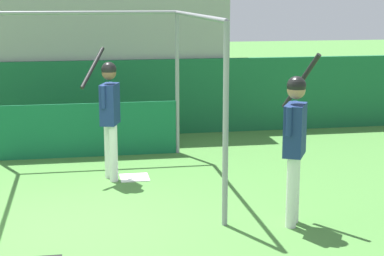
% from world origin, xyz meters
% --- Properties ---
extents(ground_plane, '(60.00, 60.00, 0.00)m').
position_xyz_m(ground_plane, '(0.00, 0.00, 0.00)').
color(ground_plane, '#477F38').
extents(outfield_wall, '(24.00, 0.12, 1.52)m').
position_xyz_m(outfield_wall, '(0.00, 5.14, 0.76)').
color(outfield_wall, '#196038').
rests_on(outfield_wall, ground).
extents(bleacher_section, '(6.50, 4.00, 3.60)m').
position_xyz_m(bleacher_section, '(0.00, 7.20, 1.79)').
color(bleacher_section, '#9E9E99').
rests_on(bleacher_section, ground).
extents(batting_cage, '(3.23, 3.81, 2.51)m').
position_xyz_m(batting_cage, '(0.33, 2.68, 1.16)').
color(batting_cage, gray).
rests_on(batting_cage, ground).
extents(home_plate, '(0.44, 0.44, 0.02)m').
position_xyz_m(home_plate, '(1.00, 2.02, 0.01)').
color(home_plate, white).
rests_on(home_plate, ground).
extents(player_batter, '(0.60, 0.92, 1.98)m').
position_xyz_m(player_batter, '(0.64, 2.03, 1.10)').
color(player_batter, white).
rests_on(player_batter, ground).
extents(player_waiting, '(0.55, 0.78, 2.10)m').
position_xyz_m(player_waiting, '(2.73, -0.35, 1.12)').
color(player_waiting, white).
rests_on(player_waiting, ground).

